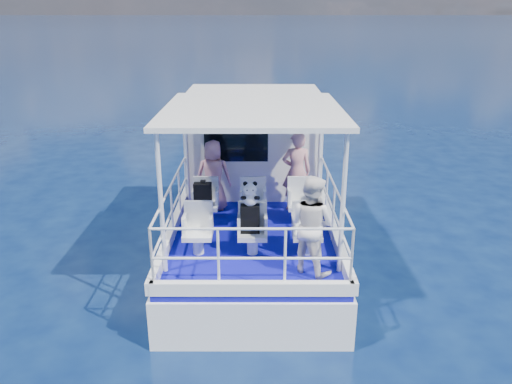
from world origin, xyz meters
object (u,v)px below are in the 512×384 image
at_px(passenger_stbd_aft, 311,225).
at_px(panda, 250,194).
at_px(backpack_center, 250,219).
at_px(passenger_port_fwd, 213,176).

xyz_separation_m(passenger_stbd_aft, panda, (-0.92, 0.59, 0.28)).
xyz_separation_m(passenger_stbd_aft, backpack_center, (-0.93, 0.60, -0.16)).
bearing_deg(passenger_port_fwd, panda, 112.42).
xyz_separation_m(passenger_port_fwd, passenger_stbd_aft, (1.69, -2.58, 0.06)).
distance_m(passenger_port_fwd, backpack_center, 2.12).
bearing_deg(passenger_port_fwd, passenger_stbd_aft, 124.62).
xyz_separation_m(backpack_center, panda, (0.00, -0.00, 0.44)).
bearing_deg(passenger_stbd_aft, panda, 6.03).
bearing_deg(panda, passenger_port_fwd, 111.01).
relative_size(passenger_stbd_aft, panda, 3.84).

